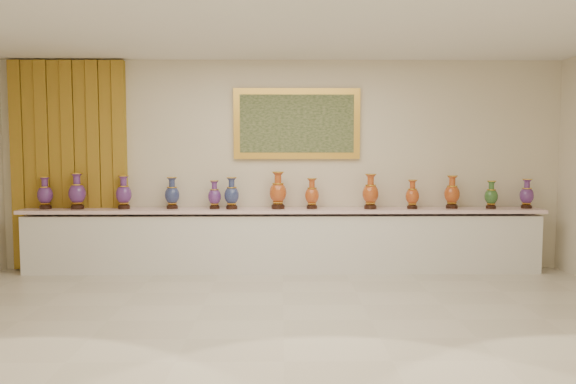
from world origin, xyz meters
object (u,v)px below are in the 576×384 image
Objects in this scene: vase_0 at (45,194)px; vase_1 at (77,193)px; counter at (283,241)px; vase_2 at (124,194)px.

vase_1 is at bearing -3.97° from vase_0.
vase_2 reaches higher than counter.
vase_1 is (-2.86, -0.03, 0.69)m from counter.
vase_1 reaches higher than vase_0.
counter is 16.08× the size of vase_0.
vase_1 is 1.08× the size of vase_2.
counter is 14.44× the size of vase_1.
vase_0 is 1.10m from vase_2.
vase_1 is at bearing -179.49° from counter.
vase_0 is at bearing 176.03° from vase_1.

